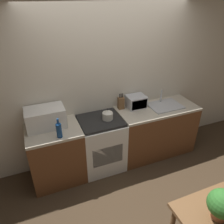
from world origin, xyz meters
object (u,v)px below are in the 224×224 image
Objects in this scene: microwave at (45,118)px; dining_table at (215,224)px; bottle at (59,130)px; toaster_oven at (136,102)px; stove_range at (101,143)px; kettle at (108,114)px.

dining_table is at bearing -56.76° from microwave.
toaster_oven is (1.34, 0.38, -0.01)m from bottle.
microwave reaches higher than toaster_oven.
stove_range is 3.22× the size of bottle.
kettle reaches higher than dining_table.
toaster_oven is 0.40× the size of dining_table.
kettle is 1.89m from dining_table.
toaster_oven is at bearing 1.78° from microwave.
stove_range is 2.91× the size of toaster_oven.
kettle is 0.34× the size of microwave.
microwave is at bearing 170.78° from kettle.
stove_range is 0.54m from kettle.
stove_range is at bearing -166.83° from toaster_oven.
bottle is (0.13, -0.33, -0.03)m from microwave.
microwave is (-0.78, 0.12, 0.60)m from stove_range.
microwave is 0.36m from bottle.
bottle is 0.90× the size of toaster_oven.
toaster_oven is at bearing 84.97° from dining_table.
toaster_oven reaches higher than stove_range.
bottle is 0.36× the size of dining_table.
stove_range is at bearing -8.43° from microwave.
kettle is at bearing -161.94° from toaster_oven.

